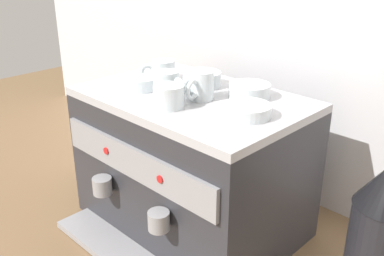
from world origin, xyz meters
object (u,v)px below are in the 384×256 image
espresso_machine (191,163)px  ceramic_cup_3 (167,84)px  ceramic_bowl_1 (202,79)px  coffee_grinder (380,240)px  milk_pitcher (103,151)px  ceramic_cup_1 (169,96)px  ceramic_cup_2 (162,70)px  ceramic_bowl_2 (140,84)px  ceramic_bowl_0 (249,91)px  ceramic_cup_0 (201,86)px  ceramic_bowl_3 (247,111)px

espresso_machine → ceramic_cup_3: (-0.04, -0.05, 0.25)m
ceramic_bowl_1 → coffee_grinder: ceramic_bowl_1 is taller
milk_pitcher → ceramic_cup_1: bearing=-12.6°
ceramic_cup_2 → ceramic_bowl_2: size_ratio=1.04×
ceramic_bowl_2 → ceramic_cup_3: bearing=7.0°
ceramic_bowl_2 → ceramic_bowl_0: bearing=31.6°
ceramic_cup_1 → milk_pitcher: (-0.52, 0.12, -0.38)m
ceramic_bowl_0 → coffee_grinder: 0.50m
ceramic_bowl_1 → milk_pitcher: size_ratio=0.73×
ceramic_bowl_1 → coffee_grinder: bearing=-4.2°
ceramic_cup_2 → ceramic_cup_0: bearing=-12.7°
ceramic_cup_1 → ceramic_bowl_2: ceramic_cup_1 is taller
espresso_machine → milk_pitcher: size_ratio=4.10×
ceramic_cup_2 → ceramic_bowl_1: size_ratio=0.87×
ceramic_cup_1 → ceramic_bowl_3: ceramic_cup_1 is taller
espresso_machine → ceramic_cup_1: ceramic_cup_1 is taller
ceramic_cup_0 → ceramic_bowl_0: bearing=53.0°
ceramic_bowl_0 → ceramic_bowl_1: (-0.17, -0.02, 0.00)m
ceramic_cup_0 → ceramic_bowl_0: size_ratio=0.92×
ceramic_bowl_3 → ceramic_cup_3: bearing=-171.9°
espresso_machine → ceramic_bowl_0: 0.29m
ceramic_cup_0 → ceramic_bowl_3: ceramic_cup_0 is taller
ceramic_bowl_1 → ceramic_cup_3: bearing=-90.9°
ceramic_cup_1 → coffee_grinder: (0.54, 0.15, -0.25)m
ceramic_cup_2 → ceramic_bowl_2: bearing=-78.0°
ceramic_bowl_1 → ceramic_cup_2: bearing=-161.5°
ceramic_bowl_3 → ceramic_cup_2: bearing=171.4°
espresso_machine → ceramic_cup_0: size_ratio=6.03×
ceramic_cup_1 → ceramic_bowl_2: size_ratio=1.04×
coffee_grinder → ceramic_cup_0: bearing=-174.8°
ceramic_bowl_2 → coffee_grinder: ceramic_bowl_2 is taller
milk_pitcher → ceramic_cup_2: bearing=5.7°
ceramic_cup_3 → ceramic_cup_1: bearing=-40.1°
ceramic_cup_0 → ceramic_bowl_3: (0.17, -0.01, -0.03)m
ceramic_bowl_0 → ceramic_bowl_3: ceramic_bowl_0 is taller
espresso_machine → ceramic_cup_3: ceramic_cup_3 is taller
ceramic_cup_2 → ceramic_bowl_1: (0.13, 0.04, -0.01)m
ceramic_cup_0 → ceramic_bowl_3: size_ratio=0.89×
ceramic_cup_2 → ceramic_cup_3: (0.13, -0.09, 0.00)m
espresso_machine → ceramic_bowl_3: bearing=-4.1°
ceramic_cup_2 → ceramic_cup_3: size_ratio=0.90×
ceramic_cup_3 → ceramic_bowl_0: 0.23m
espresso_machine → ceramic_bowl_0: size_ratio=5.53×
ceramic_cup_1 → ceramic_bowl_1: (-0.06, 0.19, -0.01)m
espresso_machine → coffee_grinder: 0.56m
espresso_machine → ceramic_cup_2: 0.30m
espresso_machine → ceramic_bowl_2: ceramic_bowl_2 is taller
ceramic_bowl_0 → ceramic_cup_1: bearing=-116.4°
espresso_machine → ceramic_bowl_0: bearing=39.4°
ceramic_cup_1 → ceramic_bowl_3: bearing=25.4°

